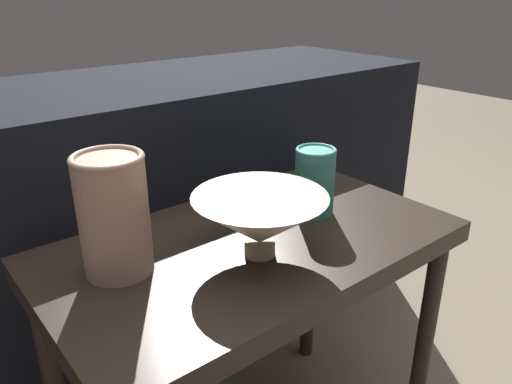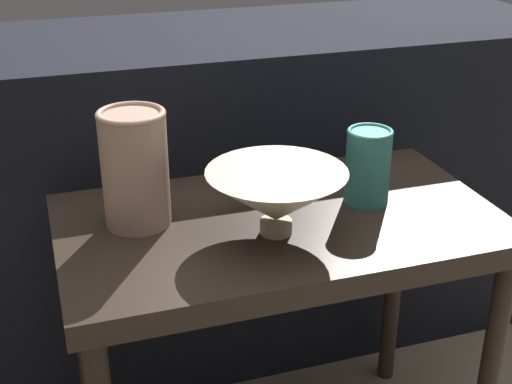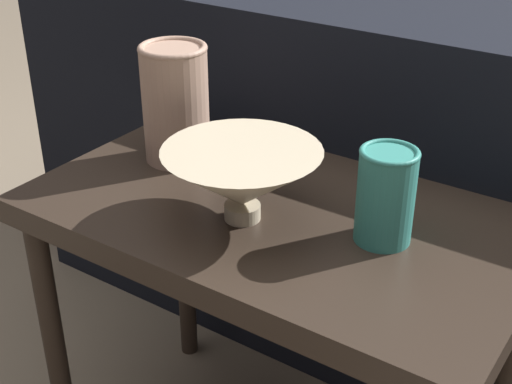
% 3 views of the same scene
% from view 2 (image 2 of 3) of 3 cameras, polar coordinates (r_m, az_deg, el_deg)
% --- Properties ---
extents(table, '(0.73, 0.42, 0.55)m').
position_cam_2_polar(table, '(1.22, 1.88, -4.87)').
color(table, '#2D231C').
rests_on(table, ground_plane).
extents(couch_backdrop, '(1.67, 0.50, 0.75)m').
position_cam_2_polar(couch_backdrop, '(1.69, -3.91, 0.11)').
color(couch_backdrop, black).
rests_on(couch_backdrop, ground_plane).
extents(bowl, '(0.22, 0.22, 0.11)m').
position_cam_2_polar(bowl, '(1.11, 1.64, -0.37)').
color(bowl, '#C1B293').
rests_on(bowl, table).
extents(vase_textured_left, '(0.11, 0.11, 0.19)m').
position_cam_2_polar(vase_textured_left, '(1.14, -9.67, 1.98)').
color(vase_textured_left, tan).
rests_on(vase_textured_left, table).
extents(vase_colorful_right, '(0.08, 0.08, 0.13)m').
position_cam_2_polar(vase_colorful_right, '(1.23, 8.95, 2.13)').
color(vase_colorful_right, teal).
rests_on(vase_colorful_right, table).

